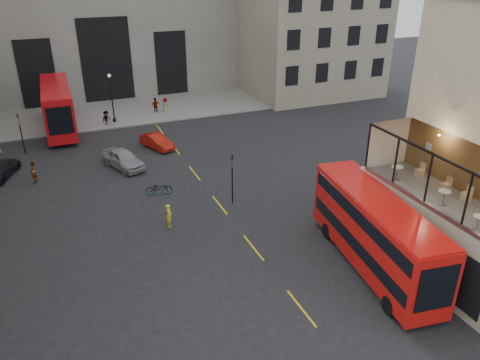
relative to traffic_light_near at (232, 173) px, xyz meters
name	(u,v)px	position (x,y,z in m)	size (l,w,h in m)	color
ground	(334,298)	(1.00, -12.00, -2.42)	(140.00, 140.00, 0.00)	black
host_frontage	(437,237)	(7.50, -12.00, -0.17)	(3.00, 11.00, 4.50)	#B9AC8B
cafe_floor	(445,200)	(7.50, -12.00, 2.12)	(3.00, 10.00, 0.10)	slate
gateway	(96,18)	(-4.00, 35.99, 6.96)	(35.00, 10.60, 18.00)	gray
building_right	(302,8)	(21.00, 27.97, 7.97)	(16.60, 18.60, 20.00)	#9F9480
pavement_far	(109,112)	(-5.00, 26.00, -2.36)	(40.00, 12.00, 0.12)	slate
traffic_light_near	(232,173)	(0.00, 0.00, 0.00)	(0.16, 0.20, 3.80)	black
traffic_light_far	(20,129)	(-14.00, 16.00, 0.00)	(0.16, 0.20, 3.80)	black
street_lamp_b	(112,101)	(-5.00, 22.00, -0.03)	(0.36, 0.36, 5.33)	black
bus_near	(375,230)	(4.50, -10.35, 0.04)	(3.93, 11.22, 4.38)	red
bus_far	(58,105)	(-10.49, 21.82, 0.23)	(2.93, 11.89, 4.73)	#BB0D12
car_a	(123,159)	(-6.19, 9.50, -1.63)	(1.88, 4.68, 1.59)	gray
car_b	(157,141)	(-2.51, 12.86, -1.77)	(1.39, 3.98, 1.31)	#A6150A
bicycle	(159,188)	(-4.61, 3.41, -1.91)	(0.68, 1.94, 1.02)	gray
cyclist	(169,215)	(-5.11, -1.46, -1.61)	(0.60, 0.39, 1.64)	yellow
pedestrian_b	(106,118)	(-5.90, 21.32, -1.61)	(1.05, 0.61, 1.63)	gray
pedestrian_c	(156,106)	(-0.02, 23.72, -1.53)	(1.05, 0.44, 1.79)	gray
pedestrian_d	(165,105)	(1.13, 23.69, -1.60)	(0.81, 0.53, 1.65)	gray
pedestrian_e	(33,173)	(-13.30, 9.14, -1.53)	(0.65, 0.43, 1.79)	gray
cafe_table_near	(478,220)	(6.63, -14.85, 2.62)	(0.54, 0.54, 0.67)	beige
cafe_table_mid	(444,195)	(6.91, -12.37, 2.70)	(0.63, 0.63, 0.79)	beige
cafe_table_far	(397,171)	(6.70, -8.95, 2.72)	(0.66, 0.66, 0.82)	beige
cafe_chair_b	(466,196)	(8.38, -12.50, 2.43)	(0.43, 0.43, 0.85)	tan
cafe_chair_c	(446,187)	(8.22, -11.22, 2.43)	(0.43, 0.43, 0.84)	tan
cafe_chair_d	(420,173)	(8.21, -9.19, 2.43)	(0.45, 0.45, 0.86)	tan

